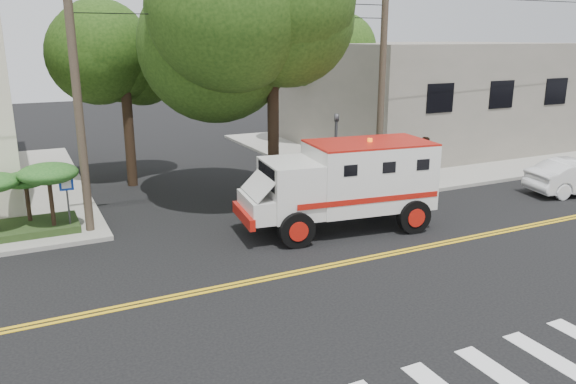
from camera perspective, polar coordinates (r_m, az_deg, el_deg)
ground at (r=16.47m, az=3.29°, el=-7.71°), size 100.00×100.00×0.00m
sidewalk_ne at (r=34.53m, az=11.94°, el=4.45°), size 17.00×17.00×0.15m
building_right at (r=35.42m, az=13.67°, el=9.65°), size 14.00×12.00×6.00m
utility_pole_left at (r=19.36m, az=-20.59°, el=8.64°), size 0.28×0.28×9.00m
utility_pole_right at (r=23.86m, az=9.49°, el=10.51°), size 0.28×0.28×9.00m
tree_main at (r=21.56m, az=-0.14°, el=17.39°), size 6.08×5.70×9.85m
tree_left at (r=25.42m, az=-15.59°, el=13.24°), size 4.48×4.20×7.70m
tree_right at (r=33.23m, az=3.47°, el=14.78°), size 4.80×4.50×8.20m
traffic_signal at (r=22.31m, az=4.87°, el=4.43°), size 0.15×0.18×3.60m
accessibility_sign at (r=20.04m, az=-21.50°, el=-0.40°), size 0.45×0.10×2.02m
palm_planter at (r=20.37m, az=-25.14°, el=0.26°), size 3.52×2.63×2.36m
armored_truck at (r=19.33m, az=5.89°, el=1.15°), size 6.90×3.36×3.03m
pedestrian_a at (r=23.66m, az=9.49°, el=1.99°), size 0.78×0.73×1.80m
pedestrian_b at (r=27.18m, az=13.62°, el=3.56°), size 1.14×1.12×1.85m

